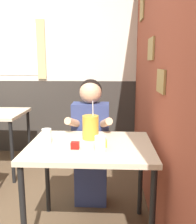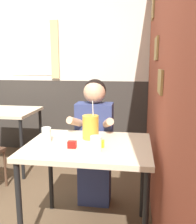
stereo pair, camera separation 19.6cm
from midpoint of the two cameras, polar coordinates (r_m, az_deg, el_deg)
brick_wall_right at (r=2.54m, az=15.77°, el=10.41°), size 0.08×4.25×2.70m
back_wall at (r=3.83m, az=-7.99°, el=10.98°), size 5.70×0.09×2.70m
main_table at (r=1.91m, az=0.81°, el=-9.69°), size 0.93×0.72×0.77m
background_table at (r=3.39m, az=-19.33°, el=-1.11°), size 0.83×0.67×0.77m
person_seated at (r=2.39m, az=1.57°, el=-6.49°), size 0.42×0.41×1.22m
cocktail_pitcher at (r=1.99m, az=1.11°, el=-3.49°), size 0.13×0.13×0.31m
glass_near_pitcher at (r=1.72m, az=2.79°, el=-7.33°), size 0.08×0.08×0.11m
glass_center at (r=1.94m, az=-8.88°, el=-5.16°), size 0.07×0.07×0.11m
condiment_ketchup at (r=1.79m, az=-2.83°, el=-7.50°), size 0.06×0.04×0.05m
condiment_mustard at (r=1.81m, az=3.56°, el=-7.30°), size 0.06×0.04×0.05m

